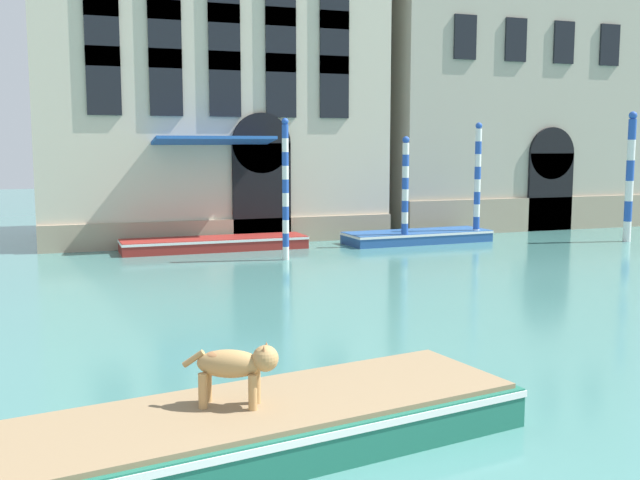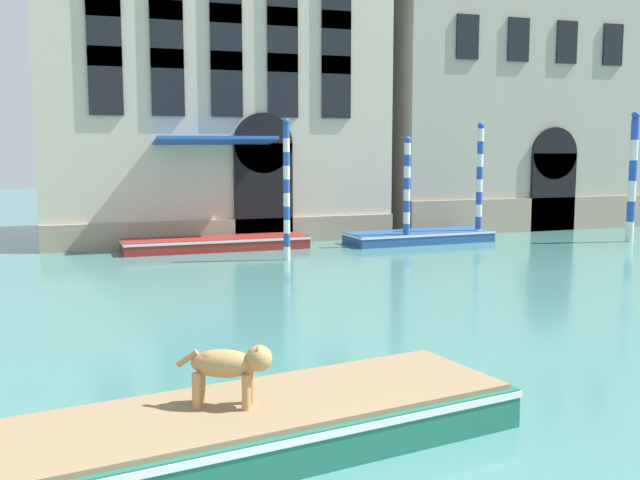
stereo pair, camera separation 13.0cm
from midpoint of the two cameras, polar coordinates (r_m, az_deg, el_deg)
palazzo_left at (r=28.97m, az=-8.31°, el=12.62°), size 12.35×7.40×12.40m
boat_foreground at (r=8.81m, az=-4.21°, el=-13.79°), size 6.40×2.92×0.54m
dog_on_deck at (r=8.50m, az=-6.43°, el=-9.42°), size 1.02×0.62×0.73m
boat_moored_near_palazzo at (r=24.91m, az=-7.75°, el=-0.25°), size 6.11×1.49×0.41m
boat_moored_far at (r=26.81m, az=7.71°, el=0.27°), size 5.37×1.91×0.41m
mooring_pole_0 at (r=27.28m, az=12.19°, el=4.34°), size 0.23×0.23×4.23m
mooring_pole_1 at (r=28.86m, az=22.84°, el=4.48°), size 0.29×0.29×4.62m
mooring_pole_2 at (r=25.62m, az=6.79°, el=3.72°), size 0.24×0.24×3.74m
mooring_pole_3 at (r=22.39m, az=-2.39°, el=3.89°), size 0.21×0.21×4.24m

